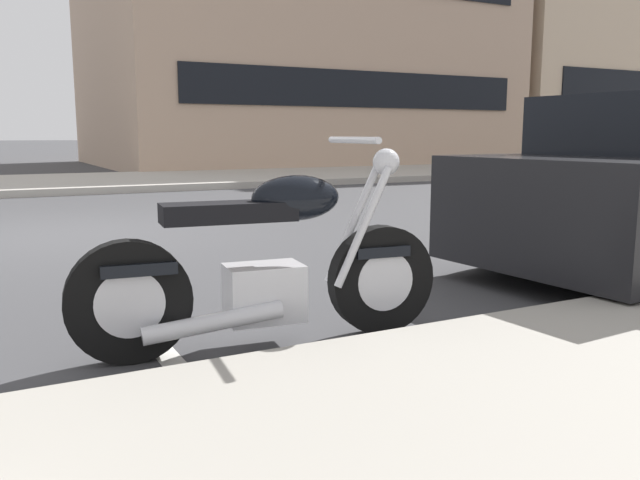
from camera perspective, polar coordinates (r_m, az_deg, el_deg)
ground_plane at (r=7.86m, az=-21.64°, el=0.40°), size 260.00×260.00×0.00m
sidewalk_far_curb at (r=19.91m, az=12.41°, el=5.99°), size 120.00×5.00×0.14m
parking_stall_stripe at (r=3.62m, az=-13.95°, el=-8.95°), size 0.12×2.20×0.01m
parked_motorcycle at (r=3.43m, az=-4.58°, el=-2.48°), size 1.99×0.62×1.10m
car_opposite_curb at (r=19.67m, az=24.15°, el=7.07°), size 4.29×2.02×1.38m
townhouse_far_uphill at (r=26.06m, az=-3.16°, el=19.24°), size 13.80×11.68×11.31m
townhouse_corner_block at (r=34.61m, az=19.58°, el=18.30°), size 13.23×12.02×13.77m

